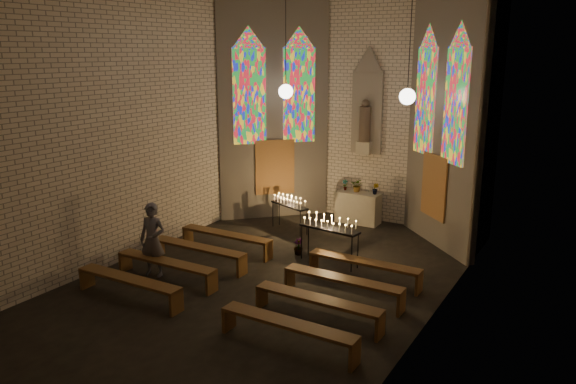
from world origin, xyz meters
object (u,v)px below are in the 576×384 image
Objects in this scene: votive_stand_left at (290,203)px; votive_stand_right at (330,225)px; aisle_flower_pot at (298,247)px; altar at (358,208)px; visitor at (153,240)px.

votive_stand_right reaches higher than votive_stand_left.
aisle_flower_pot is 0.27× the size of votive_stand_right.
visitor is (-2.57, -6.60, 0.42)m from altar.
altar is at bearing 108.80° from votive_stand_right.
visitor reaches higher than votive_stand_right.
aisle_flower_pot is 0.24× the size of visitor.
votive_stand_right is at bearing -18.92° from votive_stand_left.
votive_stand_left is 0.86× the size of votive_stand_right.
visitor is at bearing -82.92° from votive_stand_left.
altar is 7.09m from visitor.
visitor is at bearing -127.55° from aisle_flower_pot.
votive_stand_right is 0.91× the size of visitor.
aisle_flower_pot is 2.21m from votive_stand_left.
altar is at bearing 56.08° from visitor.
altar is 0.97× the size of votive_stand_left.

